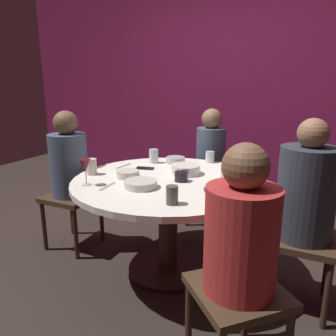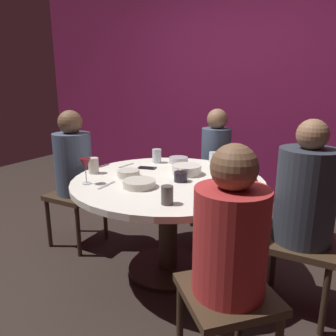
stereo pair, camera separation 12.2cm
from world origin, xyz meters
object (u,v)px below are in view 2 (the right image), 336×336
object	(u,v)px
seated_diner_left	(73,164)
bowl_sauce_side	(187,170)
cup_by_left_diner	(157,156)
cup_by_right_diner	(233,163)
seated_diner_right	(305,198)
dinner_plate	(219,191)
bowl_small_white	(139,184)
bowl_rice_portion	(129,173)
cup_near_candle	(213,158)
cup_center_front	(93,166)
cup_beside_wine	(251,182)
candle_holder	(181,177)
wine_glass	(85,165)
cell_phone	(147,168)
bowl_salad_center	(237,175)
bowl_serving_large	(179,160)
seated_diner_back	(216,155)
seated_diner_front_right	(230,242)
dining_table	(168,198)
cup_far_edge	(167,195)

from	to	relation	value
seated_diner_left	bowl_sauce_side	xyz separation A→B (m)	(0.97, 0.17, 0.03)
cup_by_left_diner	cup_by_right_diner	distance (m)	0.65
seated_diner_right	cup_by_left_diner	size ratio (longest dim) A/B	10.17
dinner_plate	bowl_small_white	bearing A→B (deg)	-162.87
bowl_rice_portion	cup_near_candle	size ratio (longest dim) A/B	1.69
cup_center_front	cup_beside_wine	world-z (taller)	cup_center_front
candle_holder	bowl_rice_portion	world-z (taller)	candle_holder
wine_glass	cup_by_left_diner	bearing A→B (deg)	81.18
cell_phone	bowl_salad_center	world-z (taller)	bowl_salad_center
bowl_salad_center	cup_near_candle	bearing A→B (deg)	129.61
seated_diner_left	cup_near_candle	distance (m)	1.18
bowl_serving_large	bowl_salad_center	xyz separation A→B (m)	(0.58, -0.24, 0.01)
wine_glass	cup_beside_wine	world-z (taller)	wine_glass
bowl_serving_large	cup_center_front	distance (m)	0.72
seated_diner_right	wine_glass	bearing A→B (deg)	15.16
seated_diner_back	seated_diner_front_right	size ratio (longest dim) A/B	1.00
cup_center_front	seated_diner_left	bearing A→B (deg)	158.32
seated_diner_right	cup_by_left_diner	bearing A→B (deg)	-17.31
wine_glass	cup_near_candle	size ratio (longest dim) A/B	1.86
candle_holder	bowl_serving_large	bearing A→B (deg)	118.33
bowl_small_white	cup_by_right_diner	size ratio (longest dim) A/B	1.95
seated_diner_left	seated_diner_back	distance (m)	1.33
seated_diner_left	bowl_serving_large	xyz separation A→B (m)	(0.76, 0.45, 0.03)
seated_diner_front_right	cup_by_right_diner	bearing A→B (deg)	-28.02
seated_diner_back	seated_diner_front_right	world-z (taller)	seated_diner_back
cup_beside_wine	wine_glass	bearing A→B (deg)	-159.69
seated_diner_front_right	cup_by_right_diner	distance (m)	1.21
cell_phone	cup_by_right_diner	distance (m)	0.68
bowl_serving_large	cup_beside_wine	world-z (taller)	cup_beside_wine
dinner_plate	cup_beside_wine	size ratio (longest dim) A/B	1.95
cup_by_left_diner	cell_phone	bearing A→B (deg)	-81.94
seated_diner_back	seated_diner_right	size ratio (longest dim) A/B	0.96
seated_diner_left	candle_holder	distance (m)	1.01
dining_table	cup_far_edge	size ratio (longest dim) A/B	12.75
dinner_plate	cup_by_left_diner	world-z (taller)	cup_by_left_diner
seated_diner_left	bowl_rice_portion	world-z (taller)	seated_diner_left
wine_glass	cup_beside_wine	xyz separation A→B (m)	(1.02, 0.38, -0.07)
seated_diner_right	candle_holder	xyz separation A→B (m)	(-0.80, -0.01, 0.02)
bowl_rice_portion	dinner_plate	bearing A→B (deg)	-0.80
bowl_sauce_side	cup_by_left_diner	xyz separation A→B (m)	(-0.38, 0.21, 0.02)
dining_table	dinner_plate	distance (m)	0.46
seated_diner_left	candle_holder	world-z (taller)	seated_diner_left
seated_diner_left	seated_diner_right	bearing A→B (deg)	0.00
cup_near_candle	cup_by_left_diner	bearing A→B (deg)	-152.76
cup_center_front	bowl_sauce_side	bearing A→B (deg)	26.23
cell_phone	cup_beside_wine	size ratio (longest dim) A/B	1.23
seated_diner_right	bowl_salad_center	world-z (taller)	seated_diner_right
cup_near_candle	cup_far_edge	world-z (taller)	cup_far_edge
seated_diner_front_right	bowl_rice_portion	bearing A→B (deg)	13.40
cell_phone	cup_near_candle	xyz separation A→B (m)	(0.40, 0.42, 0.04)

